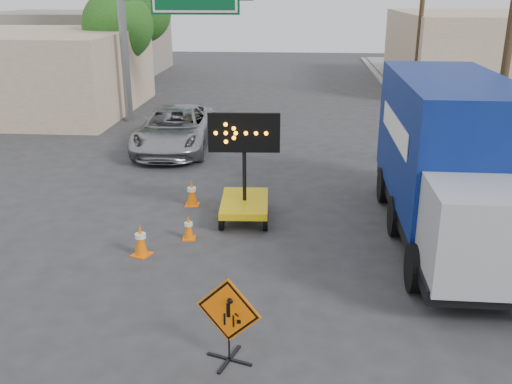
# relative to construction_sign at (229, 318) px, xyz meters

# --- Properties ---
(ground) EXTENTS (100.00, 100.00, 0.00)m
(ground) POSITION_rel_construction_sign_xyz_m (-0.62, 0.30, -0.83)
(ground) COLOR #2D2D30
(ground) RESTS_ON ground
(curb_right) EXTENTS (0.40, 60.00, 0.12)m
(curb_right) POSITION_rel_construction_sign_xyz_m (6.58, 15.30, -0.77)
(curb_right) COLOR gray
(curb_right) RESTS_ON ground
(sidewalk_right) EXTENTS (4.00, 60.00, 0.15)m
(sidewalk_right) POSITION_rel_construction_sign_xyz_m (8.88, 15.30, -0.76)
(sidewalk_right) COLOR gray
(sidewalk_right) RESTS_ON ground
(storefront_left_far) EXTENTS (12.00, 10.00, 4.40)m
(storefront_left_far) POSITION_rel_construction_sign_xyz_m (-15.62, 34.30, 1.37)
(storefront_left_far) COLOR gray
(storefront_left_far) RESTS_ON ground
(building_right_far) EXTENTS (10.00, 14.00, 4.60)m
(building_right_far) POSITION_rel_construction_sign_xyz_m (12.38, 30.30, 1.47)
(building_right_far) COLOR #CAB392
(building_right_far) RESTS_ON ground
(highway_gantry) EXTENTS (6.18, 0.38, 6.90)m
(highway_gantry) POSITION_rel_construction_sign_xyz_m (-5.05, 18.26, 4.24)
(highway_gantry) COLOR slate
(highway_gantry) RESTS_ON ground
(utility_pole_near) EXTENTS (1.80, 0.26, 9.00)m
(utility_pole_near) POSITION_rel_construction_sign_xyz_m (7.38, 10.30, 3.85)
(utility_pole_near) COLOR #4B3520
(utility_pole_near) RESTS_ON ground
(utility_pole_far) EXTENTS (1.80, 0.26, 9.00)m
(utility_pole_far) POSITION_rel_construction_sign_xyz_m (7.38, 24.30, 3.85)
(utility_pole_far) COLOR #4B3520
(utility_pole_far) RESTS_ON ground
(tree_left_near) EXTENTS (3.71, 3.71, 6.03)m
(tree_left_near) POSITION_rel_construction_sign_xyz_m (-8.62, 22.30, 3.33)
(tree_left_near) COLOR #4B3520
(tree_left_near) RESTS_ON ground
(tree_left_far) EXTENTS (4.10, 4.10, 6.66)m
(tree_left_far) POSITION_rel_construction_sign_xyz_m (-9.62, 30.30, 3.77)
(tree_left_far) COLOR #4B3520
(tree_left_far) RESTS_ON ground
(construction_sign) EXTENTS (1.13, 0.81, 1.57)m
(construction_sign) POSITION_rel_construction_sign_xyz_m (0.00, 0.00, 0.00)
(construction_sign) COLOR black
(construction_sign) RESTS_ON ground
(arrow_board) EXTENTS (1.89, 2.16, 2.98)m
(arrow_board) POSITION_rel_construction_sign_xyz_m (-0.36, 6.33, -0.16)
(arrow_board) COLOR gold
(arrow_board) RESTS_ON ground
(pickup_truck) EXTENTS (2.89, 5.96, 1.63)m
(pickup_truck) POSITION_rel_construction_sign_xyz_m (-3.79, 13.37, -0.01)
(pickup_truck) COLOR #9D9EA3
(pickup_truck) RESTS_ON ground
(box_truck) EXTENTS (2.75, 8.38, 3.97)m
(box_truck) POSITION_rel_construction_sign_xyz_m (4.79, 5.56, 0.97)
(box_truck) COLOR black
(box_truck) RESTS_ON ground
(cone_a) EXTENTS (0.53, 0.53, 0.80)m
(cone_a) POSITION_rel_construction_sign_xyz_m (-2.59, 3.89, -0.43)
(cone_a) COLOR #FF6905
(cone_a) RESTS_ON ground
(cone_b) EXTENTS (0.35, 0.35, 0.63)m
(cone_b) POSITION_rel_construction_sign_xyz_m (-1.64, 4.91, -0.51)
(cone_b) COLOR #FF6905
(cone_b) RESTS_ON ground
(cone_c) EXTENTS (0.42, 0.42, 0.79)m
(cone_c) POSITION_rel_construction_sign_xyz_m (-2.00, 7.27, -0.44)
(cone_c) COLOR #FF6905
(cone_c) RESTS_ON ground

